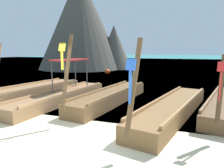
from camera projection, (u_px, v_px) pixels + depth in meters
The scene contains 8 objects.
ground at pixel (63, 142), 5.37m from camera, with size 120.00×120.00×0.00m, color beige.
sea_water at pixel (177, 59), 62.71m from camera, with size 120.00×120.00×0.00m, color teal.
longtail_boat_green_ribbon at pixel (26, 93), 10.08m from camera, with size 2.28×6.98×2.82m.
longtail_boat_pink_ribbon at pixel (61, 96), 9.37m from camera, with size 1.48×6.49×2.56m.
longtail_boat_yellow_ribbon at pixel (111, 97), 9.30m from camera, with size 1.76×6.32×2.84m.
longtail_boat_blue_ribbon at pixel (173, 108), 7.46m from camera, with size 2.39×6.76×2.61m.
karst_rock at pixel (83, 23), 26.85m from camera, with size 12.05×10.96×12.21m.
mooring_buoy_near at pixel (107, 72), 20.65m from camera, with size 0.53×0.53×0.53m.
Camera 1 is at (2.91, -4.33, 2.32)m, focal length 33.28 mm.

